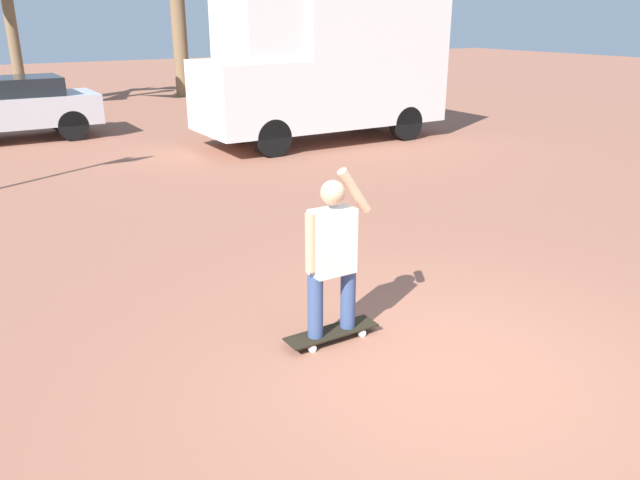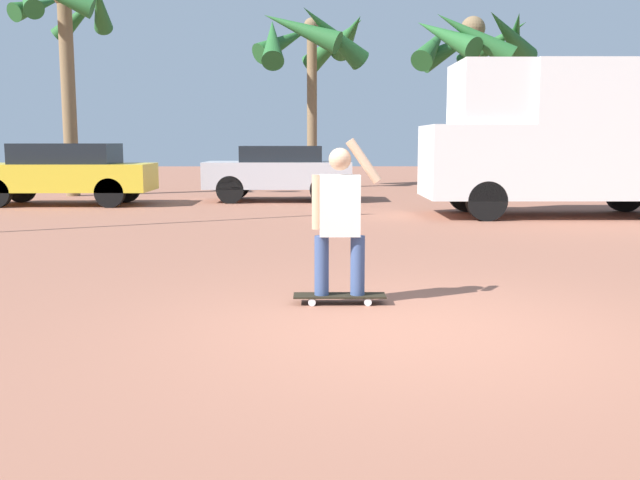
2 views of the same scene
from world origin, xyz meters
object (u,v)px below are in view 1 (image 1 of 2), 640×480
(person_skateboarder, at_px, (332,250))
(skateboard, at_px, (332,333))
(camper_van, at_px, (327,66))
(parked_car_silver, at_px, (12,107))

(person_skateboarder, bearing_deg, skateboard, 0.00)
(camper_van, bearing_deg, parked_car_silver, 148.19)
(person_skateboarder, bearing_deg, camper_van, 58.14)
(skateboard, xyz_separation_m, parked_car_silver, (-1.17, 12.21, 0.72))
(camper_van, height_order, parked_car_silver, camper_van)
(person_skateboarder, relative_size, camper_van, 0.26)
(person_skateboarder, distance_m, parked_car_silver, 12.27)
(person_skateboarder, relative_size, parked_car_silver, 0.39)
(parked_car_silver, bearing_deg, person_skateboarder, -84.52)
(person_skateboarder, height_order, camper_van, camper_van)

